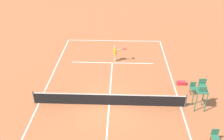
{
  "coord_description": "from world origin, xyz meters",
  "views": [
    {
      "loc": [
        -0.76,
        14.07,
        11.46
      ],
      "look_at": [
        -0.07,
        -3.68,
        0.8
      ],
      "focal_mm": 39.05,
      "sensor_mm": 36.0,
      "label": 1
    }
  ],
  "objects_px": {
    "equipment_bag": "(181,83)",
    "courtside_chair_far": "(215,136)",
    "tennis_ball": "(122,69)",
    "umpire_chair": "(202,90)",
    "courtside_chair_mid": "(193,87)",
    "player_serving": "(116,52)"
  },
  "relations": [
    {
      "from": "equipment_bag",
      "to": "courtside_chair_far",
      "type": "bearing_deg",
      "value": 96.27
    },
    {
      "from": "tennis_ball",
      "to": "equipment_bag",
      "type": "bearing_deg",
      "value": 155.49
    },
    {
      "from": "courtside_chair_far",
      "to": "equipment_bag",
      "type": "relative_size",
      "value": 1.25
    },
    {
      "from": "tennis_ball",
      "to": "equipment_bag",
      "type": "distance_m",
      "value": 5.39
    },
    {
      "from": "umpire_chair",
      "to": "equipment_bag",
      "type": "relative_size",
      "value": 3.17
    },
    {
      "from": "tennis_ball",
      "to": "courtside_chair_far",
      "type": "height_order",
      "value": "courtside_chair_far"
    },
    {
      "from": "courtside_chair_mid",
      "to": "courtside_chair_far",
      "type": "distance_m",
      "value": 5.06
    },
    {
      "from": "courtside_chair_far",
      "to": "umpire_chair",
      "type": "bearing_deg",
      "value": -87.81
    },
    {
      "from": "umpire_chair",
      "to": "equipment_bag",
      "type": "bearing_deg",
      "value": -79.43
    },
    {
      "from": "tennis_ball",
      "to": "courtside_chair_far",
      "type": "bearing_deg",
      "value": 123.44
    },
    {
      "from": "courtside_chair_far",
      "to": "tennis_ball",
      "type": "bearing_deg",
      "value": -56.56
    },
    {
      "from": "tennis_ball",
      "to": "courtside_chair_far",
      "type": "relative_size",
      "value": 0.07
    },
    {
      "from": "courtside_chair_far",
      "to": "equipment_bag",
      "type": "xyz_separation_m",
      "value": [
        0.68,
        -6.23,
        -0.38
      ]
    },
    {
      "from": "courtside_chair_mid",
      "to": "equipment_bag",
      "type": "xyz_separation_m",
      "value": [
        0.61,
        -1.17,
        -0.38
      ]
    },
    {
      "from": "umpire_chair",
      "to": "courtside_chair_far",
      "type": "bearing_deg",
      "value": 92.19
    },
    {
      "from": "player_serving",
      "to": "courtside_chair_far",
      "type": "relative_size",
      "value": 1.71
    },
    {
      "from": "umpire_chair",
      "to": "equipment_bag",
      "type": "xyz_separation_m",
      "value": [
        0.56,
        -3.01,
        -1.46
      ]
    },
    {
      "from": "equipment_bag",
      "to": "player_serving",
      "type": "bearing_deg",
      "value": -34.41
    },
    {
      "from": "umpire_chair",
      "to": "equipment_bag",
      "type": "height_order",
      "value": "umpire_chair"
    },
    {
      "from": "umpire_chair",
      "to": "courtside_chair_mid",
      "type": "bearing_deg",
      "value": -91.39
    },
    {
      "from": "player_serving",
      "to": "umpire_chair",
      "type": "bearing_deg",
      "value": 23.47
    },
    {
      "from": "tennis_ball",
      "to": "equipment_bag",
      "type": "height_order",
      "value": "equipment_bag"
    }
  ]
}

